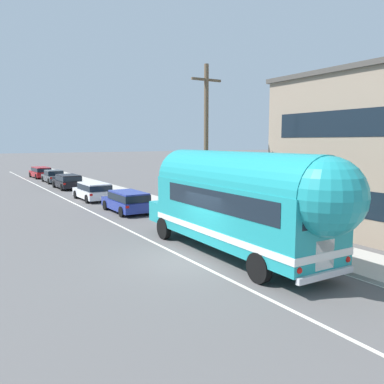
{
  "coord_description": "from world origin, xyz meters",
  "views": [
    {
      "loc": [
        -7.57,
        -12.49,
        4.51
      ],
      "look_at": [
        1.83,
        2.82,
        2.2
      ],
      "focal_mm": 36.97,
      "sensor_mm": 36.0,
      "label": 1
    }
  ],
  "objects_px": {
    "utility_pole": "(206,143)",
    "car_fourth": "(54,176)",
    "painted_bus": "(242,200)",
    "car_lead": "(127,200)",
    "car_fifth": "(41,172)",
    "car_third": "(68,181)",
    "car_second": "(93,190)"
  },
  "relations": [
    {
      "from": "car_fifth",
      "to": "car_lead",
      "type": "bearing_deg",
      "value": -90.12
    },
    {
      "from": "car_third",
      "to": "car_fourth",
      "type": "bearing_deg",
      "value": 88.57
    },
    {
      "from": "painted_bus",
      "to": "car_fifth",
      "type": "distance_m",
      "value": 39.57
    },
    {
      "from": "painted_bus",
      "to": "utility_pole",
      "type": "bearing_deg",
      "value": 68.8
    },
    {
      "from": "car_fifth",
      "to": "utility_pole",
      "type": "bearing_deg",
      "value": -86.2
    },
    {
      "from": "car_second",
      "to": "car_fourth",
      "type": "relative_size",
      "value": 0.96
    },
    {
      "from": "car_fourth",
      "to": "car_fifth",
      "type": "distance_m",
      "value": 6.44
    },
    {
      "from": "painted_bus",
      "to": "car_lead",
      "type": "height_order",
      "value": "painted_bus"
    },
    {
      "from": "painted_bus",
      "to": "car_lead",
      "type": "bearing_deg",
      "value": 89.78
    },
    {
      "from": "car_fifth",
      "to": "car_third",
      "type": "bearing_deg",
      "value": -90.1
    },
    {
      "from": "painted_bus",
      "to": "car_fifth",
      "type": "relative_size",
      "value": 2.35
    },
    {
      "from": "car_fourth",
      "to": "car_lead",
      "type": "bearing_deg",
      "value": -90.54
    },
    {
      "from": "car_fourth",
      "to": "car_fifth",
      "type": "relative_size",
      "value": 0.95
    },
    {
      "from": "car_lead",
      "to": "car_second",
      "type": "xyz_separation_m",
      "value": [
        -0.17,
        6.35,
        0.0
      ]
    },
    {
      "from": "painted_bus",
      "to": "car_lead",
      "type": "distance_m",
      "value": 11.68
    },
    {
      "from": "utility_pole",
      "to": "painted_bus",
      "type": "distance_m",
      "value": 6.79
    },
    {
      "from": "utility_pole",
      "to": "painted_bus",
      "type": "xyz_separation_m",
      "value": [
        -2.33,
        -6.01,
        -2.12
      ]
    },
    {
      "from": "car_fifth",
      "to": "painted_bus",
      "type": "bearing_deg",
      "value": -90.15
    },
    {
      "from": "car_second",
      "to": "car_fifth",
      "type": "relative_size",
      "value": 0.91
    },
    {
      "from": "utility_pole",
      "to": "car_fifth",
      "type": "bearing_deg",
      "value": 93.8
    },
    {
      "from": "car_third",
      "to": "car_fifth",
      "type": "height_order",
      "value": "same"
    },
    {
      "from": "utility_pole",
      "to": "car_fourth",
      "type": "distance_m",
      "value": 27.43
    },
    {
      "from": "utility_pole",
      "to": "car_fourth",
      "type": "bearing_deg",
      "value": 94.39
    },
    {
      "from": "car_second",
      "to": "painted_bus",
      "type": "bearing_deg",
      "value": -89.6
    },
    {
      "from": "car_lead",
      "to": "utility_pole",
      "type": "bearing_deg",
      "value": -67.68
    },
    {
      "from": "utility_pole",
      "to": "car_lead",
      "type": "distance_m",
      "value": 7.03
    },
    {
      "from": "painted_bus",
      "to": "car_fourth",
      "type": "distance_m",
      "value": 33.15
    },
    {
      "from": "utility_pole",
      "to": "car_fifth",
      "type": "xyz_separation_m",
      "value": [
        -2.23,
        33.54,
        -3.63
      ]
    },
    {
      "from": "car_lead",
      "to": "car_fifth",
      "type": "relative_size",
      "value": 0.9
    },
    {
      "from": "car_lead",
      "to": "car_fifth",
      "type": "height_order",
      "value": "same"
    },
    {
      "from": "painted_bus",
      "to": "car_third",
      "type": "height_order",
      "value": "painted_bus"
    },
    {
      "from": "painted_bus",
      "to": "car_second",
      "type": "height_order",
      "value": "painted_bus"
    }
  ]
}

